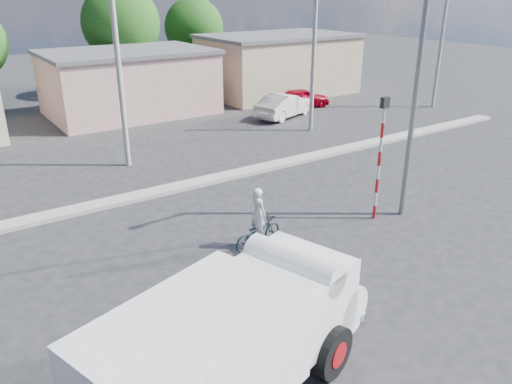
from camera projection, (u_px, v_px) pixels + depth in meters
ground_plane at (336, 261)px, 15.11m from camera, size 120.00×120.00×0.00m
median at (208, 180)px, 21.21m from camera, size 40.00×0.80×0.16m
truck at (240, 336)px, 9.59m from camera, size 6.76×4.09×2.63m
bicycle at (258, 233)px, 15.76m from camera, size 1.96×0.96×0.99m
cyclist at (258, 222)px, 15.63m from camera, size 0.51×0.68×1.71m
car_cream at (285, 105)px, 31.65m from camera, size 4.84×3.00×1.51m
car_red at (302, 98)px, 34.33m from camera, size 4.03×2.24×1.30m
traffic_pole at (380, 149)px, 16.93m from camera, size 0.28×0.18×4.36m
streetlight at (414, 77)px, 16.29m from camera, size 2.34×0.22×9.00m
building_row at (115, 82)px, 31.73m from camera, size 37.80×7.30×4.44m
tree_row at (30, 33)px, 34.04m from camera, size 34.13×7.32×8.10m
utility_poles at (223, 67)px, 24.45m from camera, size 35.40×0.24×8.00m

